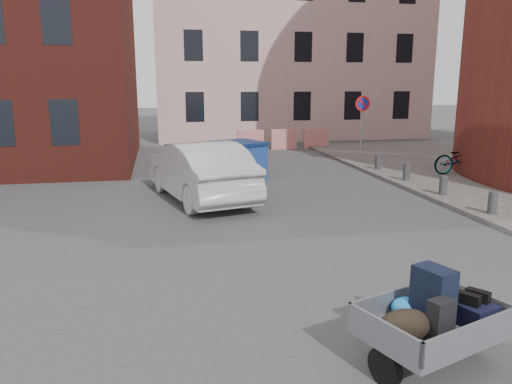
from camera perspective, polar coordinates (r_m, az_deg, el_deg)
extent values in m
plane|color=#38383A|center=(10.10, 0.86, -6.53)|extent=(120.00, 120.00, 0.00)
cube|color=#C8A499|center=(32.56, 3.40, 18.92)|extent=(16.00, 8.00, 14.00)
cylinder|color=gray|center=(20.55, 11.94, 6.93)|extent=(0.07, 0.07, 2.60)
cylinder|color=red|center=(20.47, 12.09, 9.85)|extent=(0.60, 0.03, 0.60)
cylinder|color=navy|center=(20.45, 12.12, 9.85)|extent=(0.44, 0.03, 0.44)
cylinder|color=#3A3A3D|center=(13.54, 25.42, -1.12)|extent=(0.22, 0.22, 0.55)
cylinder|color=#3A3A3D|center=(15.31, 20.61, 0.74)|extent=(0.22, 0.22, 0.55)
cylinder|color=#3A3A3D|center=(17.19, 16.81, 2.20)|extent=(0.22, 0.22, 0.55)
cylinder|color=#3A3A3D|center=(19.13, 13.77, 3.36)|extent=(0.22, 0.22, 0.55)
cube|color=red|center=(24.91, -0.62, 5.98)|extent=(1.30, 0.18, 1.00)
cube|color=red|center=(25.28, 3.20, 6.05)|extent=(1.30, 0.18, 1.00)
cube|color=red|center=(25.74, 6.89, 6.09)|extent=(1.30, 0.18, 1.00)
cylinder|color=black|center=(5.98, 14.52, -18.76)|extent=(0.24, 0.45, 0.44)
cylinder|color=black|center=(6.98, 23.15, -14.65)|extent=(0.24, 0.45, 0.44)
cube|color=slate|center=(6.35, 19.37, -14.69)|extent=(1.88, 1.58, 0.08)
cube|color=slate|center=(5.74, 14.32, -15.36)|extent=(0.41, 1.05, 0.28)
cube|color=slate|center=(6.85, 23.75, -11.34)|extent=(0.41, 1.05, 0.28)
cube|color=slate|center=(6.58, 15.88, -11.72)|extent=(1.52, 0.58, 0.28)
cube|color=slate|center=(5.99, 23.51, -14.81)|extent=(1.52, 0.58, 0.28)
cube|color=slate|center=(6.91, 13.48, -12.56)|extent=(0.31, 0.69, 0.06)
cube|color=black|center=(6.25, 19.57, -11.20)|extent=(0.44, 0.53, 0.70)
cube|color=black|center=(6.59, 23.01, -12.36)|extent=(0.58, 0.70, 0.25)
ellipsoid|color=black|center=(5.87, 16.68, -14.38)|extent=(0.69, 0.54, 0.36)
cube|color=black|center=(5.96, 20.31, -13.60)|extent=(0.32, 0.26, 0.48)
ellipsoid|color=blue|center=(6.44, 16.75, -12.49)|extent=(0.44, 0.41, 0.24)
cube|color=black|center=(6.43, 23.09, -11.15)|extent=(0.24, 0.28, 0.13)
cube|color=black|center=(6.57, 24.03, -10.74)|extent=(0.24, 0.28, 0.13)
cube|color=#1E4192|center=(16.83, -4.30, 3.21)|extent=(3.37, 2.64, 1.21)
cube|color=navy|center=(16.73, -4.34, 5.42)|extent=(3.51, 2.77, 0.10)
imported|color=#B6B8BE|center=(14.26, -6.45, 2.45)|extent=(2.97, 5.35, 1.67)
imported|color=black|center=(19.04, 22.41, 3.54)|extent=(2.06, 0.72, 1.08)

